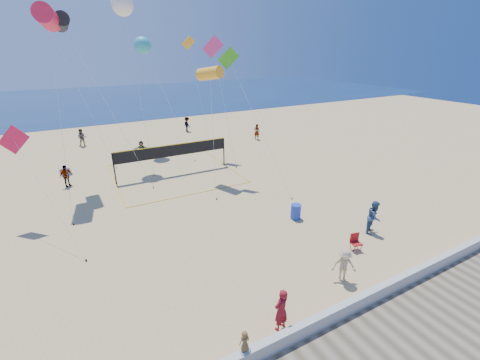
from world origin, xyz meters
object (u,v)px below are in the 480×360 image
volleyball_net (173,154)px  woman (281,310)px  trash_barrel (296,212)px  camp_chair (355,241)px

volleyball_net → woman: bearing=-94.3°
woman → trash_barrel: woman is taller
trash_barrel → volleyball_net: 11.66m
woman → camp_chair: (6.29, 2.30, -0.37)m
volleyball_net → camp_chair: bearing=-71.5°
trash_barrel → volleyball_net: volleyball_net is taller
woman → trash_barrel: (5.65, 6.37, -0.42)m
trash_barrel → volleyball_net: size_ratio=0.10×
camp_chair → trash_barrel: 4.12m
woman → trash_barrel: size_ratio=1.92×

